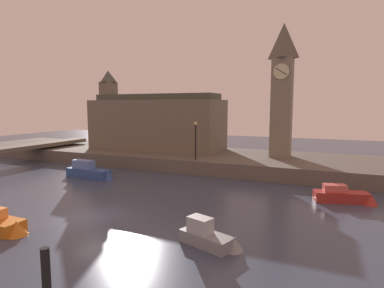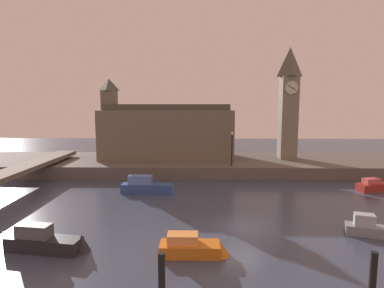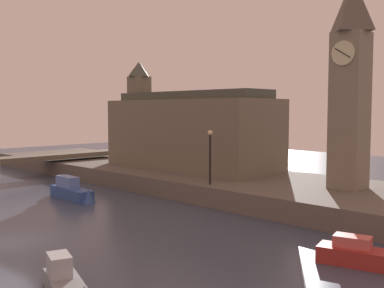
% 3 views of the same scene
% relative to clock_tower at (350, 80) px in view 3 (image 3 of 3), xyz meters
% --- Properties ---
extents(ground_plane, '(120.00, 120.00, 0.00)m').
position_rel_clock_tower_xyz_m(ground_plane, '(-8.94, -20.79, -9.19)').
color(ground_plane, '#384256').
extents(far_embankment, '(70.00, 12.00, 1.50)m').
position_rel_clock_tower_xyz_m(far_embankment, '(-8.94, -0.79, -8.44)').
color(far_embankment, '#5B544C').
rests_on(far_embankment, ground).
extents(clock_tower, '(2.42, 2.46, 14.80)m').
position_rel_clock_tower_xyz_m(clock_tower, '(0.00, 0.00, 0.00)').
color(clock_tower, slate).
rests_on(clock_tower, far_embankment).
extents(parliament_hall, '(17.77, 6.90, 10.78)m').
position_rel_clock_tower_xyz_m(parliament_hall, '(-16.67, 0.41, -4.09)').
color(parliament_hall, '#6B6051').
rests_on(parliament_hall, far_embankment).
extents(streetlamp, '(0.36, 0.36, 4.08)m').
position_rel_clock_tower_xyz_m(streetlamp, '(-8.10, -5.71, -5.16)').
color(streetlamp, black).
rests_on(streetlamp, far_embankment).
extents(boat_tour_blue, '(5.59, 1.60, 1.89)m').
position_rel_clock_tower_xyz_m(boat_tour_blue, '(-16.97, -12.03, -8.56)').
color(boat_tour_blue, '#2D4C93').
rests_on(boat_tour_blue, ground).
extents(boat_cruiser_grey, '(3.67, 2.01, 1.48)m').
position_rel_clock_tower_xyz_m(boat_cruiser_grey, '(-0.35, -22.12, -8.69)').
color(boat_cruiser_grey, gray).
rests_on(boat_cruiser_grey, ground).
extents(boat_dinghy_red, '(4.70, 2.25, 1.36)m').
position_rel_clock_tower_xyz_m(boat_dinghy_red, '(6.48, -10.88, -8.71)').
color(boat_dinghy_red, maroon).
rests_on(boat_dinghy_red, ground).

